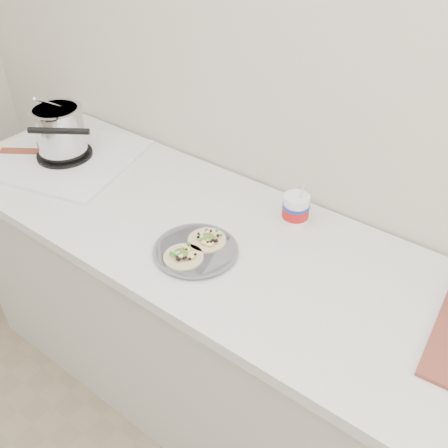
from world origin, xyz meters
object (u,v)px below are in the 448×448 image
Objects in this scene: tub at (297,207)px; taco_plate at (195,248)px; bacon_plate at (23,153)px; stove at (62,140)px.

taco_plate is at bearing -117.69° from tub.
tub is at bearing 13.77° from bacon_plate.
taco_plate is at bearing -2.73° from bacon_plate.
bacon_plate is (-1.07, -0.26, -0.06)m from tub.
taco_plate is 1.30× the size of tub.
taco_plate is 0.35m from tub.
taco_plate is (0.75, -0.12, -0.06)m from stove.
tub reaches higher than taco_plate.
bacon_plate is at bearing -167.86° from stove.
bacon_plate is at bearing -166.23° from tub.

